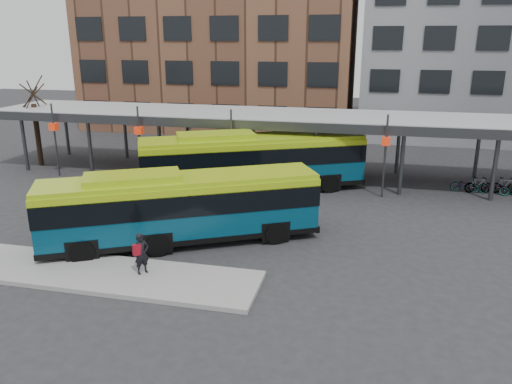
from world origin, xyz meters
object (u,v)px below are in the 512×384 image
Objects in this scene: tree at (37,132)px; pedestrian at (141,253)px; bus_rear at (252,160)px; bus_front at (180,206)px.

pedestrian is (14.91, -14.74, -1.43)m from tree.
tree is 0.43× the size of bus_rear.
pedestrian is at bearing -44.67° from tree.
tree is 3.46× the size of pedestrian.
tree is at bearing 83.72° from pedestrian.
bus_front is at bearing 34.99° from pedestrian.
bus_rear reaches higher than bus_front.
bus_front is 0.91× the size of bus_rear.
bus_front is 3.66m from pedestrian.
pedestrian is (-0.21, -3.58, -0.73)m from bus_front.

